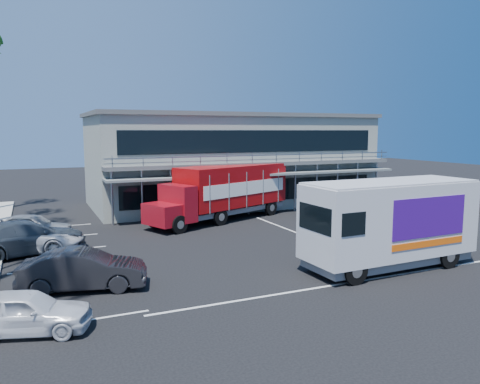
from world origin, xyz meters
name	(u,v)px	position (x,y,z in m)	size (l,w,h in m)	color
ground	(290,247)	(0.00, 0.00, 0.00)	(120.00, 120.00, 0.00)	black
building	(231,159)	(3.00, 14.94, 3.66)	(22.40, 12.00, 7.30)	gray
red_truck	(225,190)	(-0.30, 8.22, 2.00)	(10.95, 6.38, 3.64)	maroon
white_van	(389,222)	(1.99, -5.00, 2.03)	(7.90, 2.89, 3.83)	silver
parked_car_a	(24,312)	(-12.50, -5.82, 0.66)	(1.55, 3.86, 1.31)	silver
parked_car_b	(84,270)	(-10.47, -2.50, 0.76)	(1.61, 4.62, 1.52)	black
parked_car_c	(26,237)	(-12.50, 4.40, 0.75)	(2.50, 5.43, 1.51)	silver
parked_car_d	(26,237)	(-12.50, 4.00, 0.83)	(2.32, 5.70, 1.65)	#323A43
parked_car_e	(32,227)	(-12.21, 7.20, 0.73)	(1.72, 4.27, 1.45)	gray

